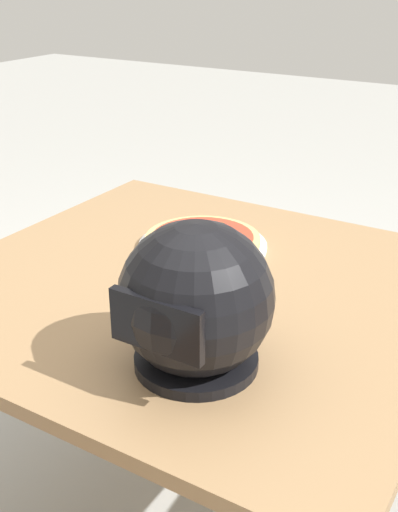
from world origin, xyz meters
The scene contains 4 objects.
dining_table centered at (0.00, 0.00, 0.66)m, with size 1.09×1.02×0.74m.
pizza_plate centered at (0.08, -0.17, 0.74)m, with size 0.32×0.32×0.01m, color white.
pizza centered at (0.08, -0.16, 0.76)m, with size 0.28×0.28×0.06m.
motorcycle_helmet centered at (-0.17, 0.27, 0.86)m, with size 0.26×0.26×0.26m.
Camera 1 is at (-0.65, 1.06, 1.38)m, focal length 44.69 mm.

